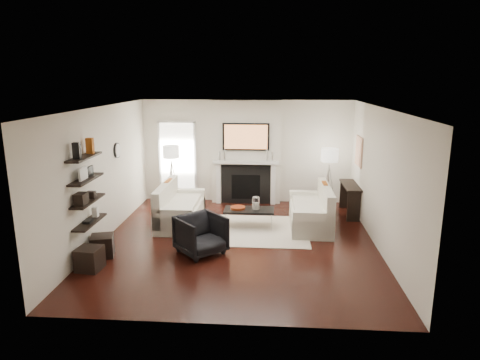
# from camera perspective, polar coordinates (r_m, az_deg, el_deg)

# --- Properties ---
(room_envelope) EXTENTS (6.00, 6.00, 6.00)m
(room_envelope) POSITION_cam_1_polar(r_m,az_deg,el_deg) (8.39, -0.29, 0.37)
(room_envelope) COLOR black
(room_envelope) RESTS_ON ground
(chimney_breast) EXTENTS (1.80, 0.25, 2.70)m
(chimney_breast) POSITION_cam_1_polar(r_m,az_deg,el_deg) (11.20, 0.83, 3.71)
(chimney_breast) COLOR silver
(chimney_breast) RESTS_ON floor
(fireplace_surround) EXTENTS (1.30, 0.02, 1.04)m
(fireplace_surround) POSITION_cam_1_polar(r_m,az_deg,el_deg) (11.24, 0.78, -0.58)
(fireplace_surround) COLOR black
(fireplace_surround) RESTS_ON floor
(firebox) EXTENTS (0.75, 0.02, 0.65)m
(firebox) POSITION_cam_1_polar(r_m,az_deg,el_deg) (11.25, 0.78, -0.93)
(firebox) COLOR black
(firebox) RESTS_ON floor
(mantel_pilaster_l) EXTENTS (0.12, 0.08, 1.10)m
(mantel_pilaster_l) POSITION_cam_1_polar(r_m,az_deg,el_deg) (11.27, -2.89, -0.41)
(mantel_pilaster_l) COLOR white
(mantel_pilaster_l) RESTS_ON floor
(mantel_pilaster_r) EXTENTS (0.12, 0.08, 1.10)m
(mantel_pilaster_r) POSITION_cam_1_polar(r_m,az_deg,el_deg) (11.19, 4.46, -0.53)
(mantel_pilaster_r) COLOR white
(mantel_pilaster_r) RESTS_ON floor
(mantel_shelf) EXTENTS (1.70, 0.18, 0.07)m
(mantel_shelf) POSITION_cam_1_polar(r_m,az_deg,el_deg) (11.06, 0.78, 2.37)
(mantel_shelf) COLOR white
(mantel_shelf) RESTS_ON chimney_breast
(tv_body) EXTENTS (1.20, 0.06, 0.70)m
(tv_body) POSITION_cam_1_polar(r_m,az_deg,el_deg) (10.98, 0.79, 5.78)
(tv_body) COLOR black
(tv_body) RESTS_ON chimney_breast
(tv_screen) EXTENTS (1.10, 0.00, 0.62)m
(tv_screen) POSITION_cam_1_polar(r_m,az_deg,el_deg) (10.94, 0.78, 5.76)
(tv_screen) COLOR #BF723F
(tv_screen) RESTS_ON tv_body
(candlestick_l_tall) EXTENTS (0.04, 0.04, 0.30)m
(candlestick_l_tall) POSITION_cam_1_polar(r_m,az_deg,el_deg) (11.08, -2.06, 3.36)
(candlestick_l_tall) COLOR silver
(candlestick_l_tall) RESTS_ON mantel_shelf
(candlestick_l_short) EXTENTS (0.04, 0.04, 0.24)m
(candlestick_l_short) POSITION_cam_1_polar(r_m,az_deg,el_deg) (11.10, -2.73, 3.21)
(candlestick_l_short) COLOR silver
(candlestick_l_short) RESTS_ON mantel_shelf
(candlestick_r_tall) EXTENTS (0.04, 0.04, 0.30)m
(candlestick_r_tall) POSITION_cam_1_polar(r_m,az_deg,el_deg) (11.02, 3.64, 3.28)
(candlestick_r_tall) COLOR silver
(candlestick_r_tall) RESTS_ON mantel_shelf
(candlestick_r_short) EXTENTS (0.04, 0.04, 0.24)m
(candlestick_r_short) POSITION_cam_1_polar(r_m,az_deg,el_deg) (11.02, 4.32, 3.12)
(candlestick_r_short) COLOR silver
(candlestick_r_short) RESTS_ON mantel_shelf
(hallway_panel) EXTENTS (0.90, 0.02, 2.10)m
(hallway_panel) POSITION_cam_1_polar(r_m,az_deg,el_deg) (11.61, -8.30, 2.41)
(hallway_panel) COLOR white
(hallway_panel) RESTS_ON floor
(door_trim_l) EXTENTS (0.06, 0.06, 2.16)m
(door_trim_l) POSITION_cam_1_polar(r_m,az_deg,el_deg) (11.70, -10.62, 2.41)
(door_trim_l) COLOR white
(door_trim_l) RESTS_ON floor
(door_trim_r) EXTENTS (0.06, 0.06, 2.16)m
(door_trim_r) POSITION_cam_1_polar(r_m,az_deg,el_deg) (11.50, -5.99, 2.37)
(door_trim_r) COLOR white
(door_trim_r) RESTS_ON floor
(door_trim_top) EXTENTS (1.02, 0.06, 0.06)m
(door_trim_top) POSITION_cam_1_polar(r_m,az_deg,el_deg) (11.43, -8.51, 7.71)
(door_trim_top) COLOR white
(door_trim_top) RESTS_ON wall_back
(rug) EXTENTS (2.60, 2.00, 0.01)m
(rug) POSITION_cam_1_polar(r_m,az_deg,el_deg) (9.43, 1.04, -6.66)
(rug) COLOR beige
(rug) RESTS_ON floor
(loveseat_left_base) EXTENTS (0.85, 1.80, 0.42)m
(loveseat_left_base) POSITION_cam_1_polar(r_m,az_deg,el_deg) (9.88, -7.88, -4.57)
(loveseat_left_base) COLOR silver
(loveseat_left_base) RESTS_ON floor
(loveseat_left_back) EXTENTS (0.18, 1.80, 0.80)m
(loveseat_left_back) POSITION_cam_1_polar(r_m,az_deg,el_deg) (9.87, -9.85, -2.76)
(loveseat_left_back) COLOR silver
(loveseat_left_back) RESTS_ON floor
(loveseat_left_arm_n) EXTENTS (0.85, 0.18, 0.60)m
(loveseat_left_arm_n) POSITION_cam_1_polar(r_m,az_deg,el_deg) (9.11, -8.94, -5.60)
(loveseat_left_arm_n) COLOR silver
(loveseat_left_arm_n) RESTS_ON floor
(loveseat_left_arm_s) EXTENTS (0.85, 0.18, 0.60)m
(loveseat_left_arm_s) POSITION_cam_1_polar(r_m,az_deg,el_deg) (10.62, -7.00, -2.76)
(loveseat_left_arm_s) COLOR silver
(loveseat_left_arm_s) RESTS_ON floor
(loveseat_left_cushion) EXTENTS (0.63, 1.44, 0.10)m
(loveseat_left_cushion) POSITION_cam_1_polar(r_m,az_deg,el_deg) (9.80, -7.64, -3.14)
(loveseat_left_cushion) COLOR silver
(loveseat_left_cushion) RESTS_ON loveseat_left_base
(pillow_left_orange) EXTENTS (0.10, 0.42, 0.42)m
(pillow_left_orange) POSITION_cam_1_polar(r_m,az_deg,el_deg) (10.09, -9.49, -1.17)
(pillow_left_orange) COLOR #A55014
(pillow_left_orange) RESTS_ON loveseat_left_cushion
(pillow_left_charcoal) EXTENTS (0.10, 0.40, 0.40)m
(pillow_left_charcoal) POSITION_cam_1_polar(r_m,az_deg,el_deg) (9.53, -10.32, -2.14)
(pillow_left_charcoal) COLOR black
(pillow_left_charcoal) RESTS_ON loveseat_left_cushion
(loveseat_right_base) EXTENTS (0.85, 1.80, 0.42)m
(loveseat_right_base) POSITION_cam_1_polar(r_m,az_deg,el_deg) (9.72, 9.28, -4.94)
(loveseat_right_base) COLOR silver
(loveseat_right_base) RESTS_ON floor
(loveseat_right_back) EXTENTS (0.18, 1.80, 0.80)m
(loveseat_right_back) POSITION_cam_1_polar(r_m,az_deg,el_deg) (9.66, 11.33, -3.18)
(loveseat_right_back) COLOR silver
(loveseat_right_back) RESTS_ON floor
(loveseat_right_arm_n) EXTENTS (0.85, 0.18, 0.60)m
(loveseat_right_arm_n) POSITION_cam_1_polar(r_m,az_deg,el_deg) (8.93, 9.75, -6.04)
(loveseat_right_arm_n) COLOR silver
(loveseat_right_arm_n) RESTS_ON floor
(loveseat_right_arm_s) EXTENTS (0.85, 0.18, 0.60)m
(loveseat_right_arm_s) POSITION_cam_1_polar(r_m,az_deg,el_deg) (10.46, 8.92, -3.07)
(loveseat_right_arm_s) COLOR silver
(loveseat_right_arm_s) RESTS_ON floor
(loveseat_right_cushion) EXTENTS (0.63, 1.44, 0.10)m
(loveseat_right_cushion) POSITION_cam_1_polar(r_m,az_deg,el_deg) (9.63, 9.04, -3.47)
(loveseat_right_cushion) COLOR silver
(loveseat_right_cushion) RESTS_ON loveseat_right_base
(pillow_right_orange) EXTENTS (0.10, 0.42, 0.42)m
(pillow_right_orange) POSITION_cam_1_polar(r_m,az_deg,el_deg) (9.89, 11.18, -1.55)
(pillow_right_orange) COLOR #A55014
(pillow_right_orange) RESTS_ON loveseat_right_cushion
(pillow_right_charcoal) EXTENTS (0.10, 0.40, 0.40)m
(pillow_right_charcoal) POSITION_cam_1_polar(r_m,az_deg,el_deg) (9.32, 11.61, -2.56)
(pillow_right_charcoal) COLOR black
(pillow_right_charcoal) RESTS_ON loveseat_right_cushion
(coffee_table) EXTENTS (1.10, 0.55, 0.04)m
(coffee_table) POSITION_cam_1_polar(r_m,az_deg,el_deg) (9.48, 1.21, -4.02)
(coffee_table) COLOR black
(coffee_table) RESTS_ON floor
(coffee_leg_nw) EXTENTS (0.02, 0.02, 0.38)m
(coffee_leg_nw) POSITION_cam_1_polar(r_m,az_deg,el_deg) (9.38, -1.93, -5.58)
(coffee_leg_nw) COLOR silver
(coffee_leg_nw) RESTS_ON floor
(coffee_leg_ne) EXTENTS (0.02, 0.02, 0.38)m
(coffee_leg_ne) POSITION_cam_1_polar(r_m,az_deg,el_deg) (9.33, 4.22, -5.71)
(coffee_leg_ne) COLOR silver
(coffee_leg_ne) RESTS_ON floor
(coffee_leg_sw) EXTENTS (0.02, 0.02, 0.38)m
(coffee_leg_sw) POSITION_cam_1_polar(r_m,az_deg,el_deg) (9.79, -1.66, -4.74)
(coffee_leg_sw) COLOR silver
(coffee_leg_sw) RESTS_ON floor
(coffee_leg_se) EXTENTS (0.02, 0.02, 0.38)m
(coffee_leg_se) POSITION_cam_1_polar(r_m,az_deg,el_deg) (9.75, 4.22, -4.86)
(coffee_leg_se) COLOR silver
(coffee_leg_se) RESTS_ON floor
(hurricane_glass) EXTENTS (0.16, 0.16, 0.28)m
(hurricane_glass) POSITION_cam_1_polar(r_m,az_deg,el_deg) (9.43, 2.13, -3.11)
(hurricane_glass) COLOR white
(hurricane_glass) RESTS_ON coffee_table
(hurricane_candle) EXTENTS (0.11, 0.11, 0.17)m
(hurricane_candle) POSITION_cam_1_polar(r_m,az_deg,el_deg) (9.45, 2.13, -3.49)
(hurricane_candle) COLOR white
(hurricane_candle) RESTS_ON coffee_table
(copper_bowl) EXTENTS (0.33, 0.33, 0.05)m
(copper_bowl) POSITION_cam_1_polar(r_m,az_deg,el_deg) (9.49, -0.30, -3.73)
(copper_bowl) COLOR #A73F1B
(copper_bowl) RESTS_ON coffee_table
(armchair) EXTENTS (1.08, 1.07, 0.81)m
(armchair) POSITION_cam_1_polar(r_m,az_deg,el_deg) (8.15, -5.23, -7.04)
(armchair) COLOR black
(armchair) RESTS_ON floor
(lamp_left_post) EXTENTS (0.02, 0.02, 1.20)m
(lamp_left_post) POSITION_cam_1_polar(r_m,az_deg,el_deg) (11.01, -9.03, -0.62)
(lamp_left_post) COLOR silver
(lamp_left_post) RESTS_ON floor
(lamp_left_shade) EXTENTS (0.40, 0.40, 0.30)m
(lamp_left_shade) POSITION_cam_1_polar(r_m,az_deg,el_deg) (10.84, -9.19, 3.74)
(lamp_left_shade) COLOR white
(lamp_left_shade) RESTS_ON lamp_left_post
(lamp_left_leg_a) EXTENTS (0.25, 0.02, 1.23)m
(lamp_left_leg_a) POSITION_cam_1_polar(r_m,az_deg,el_deg) (10.98, -8.47, -0.63)
(lamp_left_leg_a) COLOR silver
(lamp_left_leg_a) RESTS_ON floor
(lamp_left_leg_b) EXTENTS (0.14, 0.22, 1.23)m
(lamp_left_leg_b) POSITION_cam_1_polar(r_m,az_deg,el_deg) (11.11, -9.19, -0.50)
(lamp_left_leg_b) COLOR silver
(lamp_left_leg_b) RESTS_ON floor
(lamp_left_leg_c) EXTENTS (0.14, 0.22, 1.23)m
(lamp_left_leg_c) POSITION_cam_1_polar(r_m,az_deg,el_deg) (10.93, -9.42, -0.74)
(lamp_left_leg_c) COLOR silver
(lamp_left_leg_c) RESTS_ON floor
(lamp_right_post) EXTENTS (0.02, 0.02, 1.20)m
(lamp_right_post) POSITION_cam_1_polar(r_m,az_deg,el_deg) (10.64, 11.65, -1.23)
(lamp_right_post) COLOR silver
(lamp_right_post) RESTS_ON floor
(lamp_right_shade) EXTENTS (0.40, 0.40, 0.30)m
(lamp_right_shade) POSITION_cam_1_polar(r_m,az_deg,el_deg) (10.46, 11.87, 3.28)
(lamp_right_shade) COLOR white
(lamp_right_shade) RESTS_ON lamp_right_post
(lamp_right_leg_a) EXTENTS (0.25, 0.02, 1.23)m
(lamp_right_leg_a) POSITION_cam_1_polar(r_m,az_deg,el_deg) (10.66, 12.24, -1.24)
(lamp_right_leg_a) COLOR silver
(lamp_right_leg_a) RESTS_ON floor
(lamp_right_leg_b) EXTENTS (0.14, 0.22, 1.23)m
(lamp_right_leg_b) POSITION_cam_1_polar(r_m,az_deg,el_deg) (10.73, 11.30, -1.09)
(lamp_right_leg_b) COLOR silver
(lamp_right_leg_b) RESTS_ON floor
(lamp_right_leg_c) EXTENTS (0.14, 0.22, 1.23)m
(lamp_right_leg_c) POSITION_cam_1_polar(r_m,az_deg,el_deg) (10.54, 11.42, -1.36)
(lamp_right_leg_c) COLOR silver
(lamp_right_leg_c) RESTS_ON floor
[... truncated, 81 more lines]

